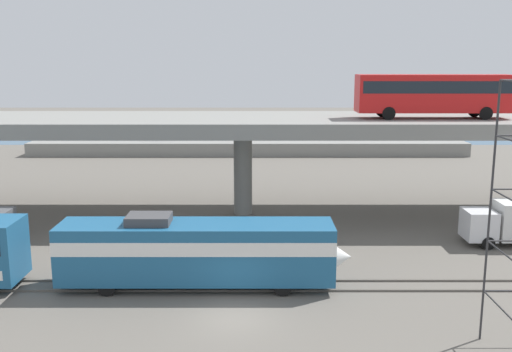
{
  "coord_description": "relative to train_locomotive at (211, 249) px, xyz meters",
  "views": [
    {
      "loc": [
        1.07,
        -27.1,
        12.54
      ],
      "look_at": [
        1.02,
        21.31,
        2.91
      ],
      "focal_mm": 41.05,
      "sensor_mm": 36.0,
      "label": 1
    }
  ],
  "objects": [
    {
      "name": "ground_plane",
      "position": [
        1.48,
        -4.0,
        -2.19
      ],
      "size": [
        260.0,
        260.0,
        0.0
      ],
      "primitive_type": "plane",
      "color": "#605B54"
    },
    {
      "name": "parked_car_0",
      "position": [
        -11.3,
        49.14,
        0.35
      ],
      "size": [
        4.63,
        1.93,
        1.5
      ],
      "rotation": [
        0.0,
        0.0,
        3.14
      ],
      "color": "navy",
      "rests_on": "pier_parking_lot"
    },
    {
      "name": "parked_car_1",
      "position": [
        0.17,
        50.63,
        0.35
      ],
      "size": [
        4.66,
        1.86,
        1.5
      ],
      "rotation": [
        0.0,
        0.0,
        3.14
      ],
      "color": "black",
      "rests_on": "pier_parking_lot"
    },
    {
      "name": "parked_car_4",
      "position": [
        -21.02,
        49.98,
        0.35
      ],
      "size": [
        4.47,
        1.83,
        1.5
      ],
      "color": "#B7B7BC",
      "rests_on": "pier_parking_lot"
    },
    {
      "name": "parked_car_3",
      "position": [
        14.65,
        51.68,
        0.35
      ],
      "size": [
        4.42,
        1.88,
        1.5
      ],
      "rotation": [
        0.0,
        0.0,
        3.14
      ],
      "color": "maroon",
      "rests_on": "pier_parking_lot"
    },
    {
      "name": "rail_strip_far",
      "position": [
        1.48,
        0.74,
        -2.13
      ],
      "size": [
        110.0,
        0.12,
        0.12
      ],
      "primitive_type": "cube",
      "color": "#59544C",
      "rests_on": "ground_plane"
    },
    {
      "name": "rail_strip_near",
      "position": [
        1.48,
        -0.74,
        -2.13
      ],
      "size": [
        110.0,
        0.12,
        0.12
      ],
      "primitive_type": "cube",
      "color": "#59544C",
      "rests_on": "ground_plane"
    },
    {
      "name": "transit_bus_on_overpass",
      "position": [
        16.46,
        14.91,
        7.89
      ],
      "size": [
        12.0,
        2.68,
        3.4
      ],
      "color": "red",
      "rests_on": "highway_overpass"
    },
    {
      "name": "parked_car_2",
      "position": [
        25.32,
        53.24,
        0.35
      ],
      "size": [
        4.16,
        1.93,
        1.5
      ],
      "rotation": [
        0.0,
        0.0,
        3.14
      ],
      "color": "#0C4C26",
      "rests_on": "pier_parking_lot"
    },
    {
      "name": "harbor_water",
      "position": [
        1.48,
        74.0,
        -2.19
      ],
      "size": [
        140.0,
        36.0,
        0.01
      ],
      "primitive_type": "cube",
      "color": "#385B7A",
      "rests_on": "ground_plane"
    },
    {
      "name": "highway_overpass",
      "position": [
        1.48,
        16.0,
        5.11
      ],
      "size": [
        96.0,
        11.21,
        8.02
      ],
      "color": "gray",
      "rests_on": "ground_plane"
    },
    {
      "name": "train_locomotive",
      "position": [
        0.0,
        0.0,
        0.0
      ],
      "size": [
        16.24,
        3.04,
        4.18
      ],
      "color": "#1E5984",
      "rests_on": "ground_plane"
    },
    {
      "name": "pier_parking_lot",
      "position": [
        1.48,
        51.0,
        -1.31
      ],
      "size": [
        58.52,
        12.74,
        1.77
      ],
      "primitive_type": "cube",
      "color": "gray",
      "rests_on": "ground_plane"
    }
  ]
}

